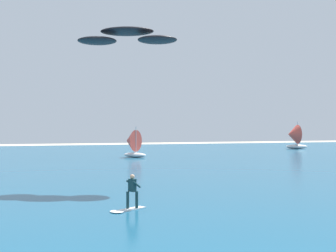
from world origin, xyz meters
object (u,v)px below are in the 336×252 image
at_px(kitesurfer, 129,197).
at_px(sailboat_mid_right, 132,143).
at_px(kite, 127,37).
at_px(sailboat_mid_left, 294,136).

distance_m(kitesurfer, sailboat_mid_right, 36.59).
bearing_deg(kite, sailboat_mid_right, 75.34).
bearing_deg(kite, sailboat_mid_left, 43.78).
bearing_deg(kite, kitesurfer, -102.54).
height_order(sailboat_mid_left, sailboat_mid_right, sailboat_mid_left).
xyz_separation_m(kitesurfer, sailboat_mid_left, (44.64, 48.77, 1.81)).
distance_m(sailboat_mid_left, sailboat_mid_right, 38.07).
height_order(kitesurfer, sailboat_mid_left, sailboat_mid_left).
height_order(kitesurfer, kite, kite).
height_order(kitesurfer, sailboat_mid_right, sailboat_mid_right).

